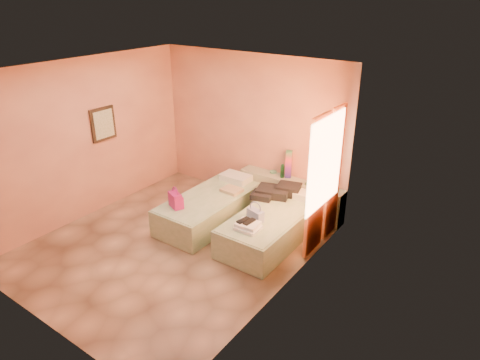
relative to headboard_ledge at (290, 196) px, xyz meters
The scene contains 16 objects.
ground 2.34m from the headboard_ledge, 114.90° to the right, with size 4.50×4.50×0.00m, color tan.
room_walls 2.25m from the headboard_ledge, 116.65° to the right, with size 4.02×4.51×2.81m.
headboard_ledge is the anchor object (origin of this frame).
bed_left 1.52m from the headboard_ledge, 130.62° to the right, with size 0.90×2.00×0.50m, color #AFC49E.
bed_right 1.08m from the headboard_ledge, 76.60° to the right, with size 0.90×2.00×0.50m, color #AFC49E.
water_bottle 0.48m from the headboard_ledge, behind, with size 0.07×0.07×0.25m, color #163D24.
rainbow_box 0.59m from the headboard_ledge, 145.12° to the left, with size 0.11×0.11×0.51m, color #B5166A.
small_dish 0.55m from the headboard_ledge, 168.91° to the left, with size 0.13×0.13×0.03m, color #4C8C6D.
green_book 0.52m from the headboard_ledge, ahead, with size 0.16×0.12×0.03m, color #2A4E2E.
flower_vase 0.83m from the headboard_ledge, ahead, with size 0.20×0.20×0.26m, color white.
magenta_handbag 2.16m from the headboard_ledge, 123.21° to the right, with size 0.28×0.16×0.26m, color #B5166A.
khaki_garment 1.11m from the headboard_ledge, 134.27° to the right, with size 0.35×0.28×0.06m, color tan.
clothes_pile 0.55m from the headboard_ledge, 93.53° to the right, with size 0.60×0.60×0.18m, color black.
blue_handbag 1.44m from the headboard_ledge, 83.78° to the right, with size 0.29×0.12×0.19m, color #445AA3.
towel_stack 1.72m from the headboard_ledge, 82.65° to the right, with size 0.35×0.30×0.10m, color white.
sandal_pair 1.70m from the headboard_ledge, 84.57° to the right, with size 0.17×0.22×0.02m, color black.
Camera 1 is at (4.32, -4.21, 3.83)m, focal length 32.00 mm.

